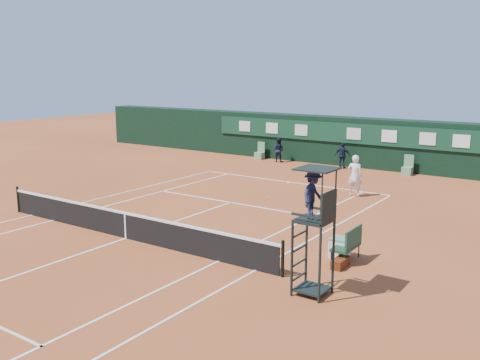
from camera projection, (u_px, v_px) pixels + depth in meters
name	position (u px, v px, depth m)	size (l,w,h in m)	color
ground	(126.00, 238.00, 18.96)	(90.00, 90.00, 0.00)	#AB5228
court_lines	(126.00, 238.00, 18.96)	(11.05, 23.85, 0.01)	white
tennis_net	(126.00, 225.00, 18.86)	(12.90, 0.10, 1.10)	black
back_wall	(344.00, 141.00, 33.78)	(40.00, 1.65, 3.00)	black
linesman_chair_left	(260.00, 154.00, 36.06)	(0.55, 0.50, 1.15)	#619568
linesman_chair_right	(407.00, 169.00, 30.50)	(0.55, 0.50, 1.15)	#5B8B65
umpire_chair	(314.00, 204.00, 13.73)	(0.96, 0.95, 3.42)	black
player_bench	(349.00, 243.00, 16.56)	(0.56, 1.20, 1.10)	#173B25
tennis_bag	(340.00, 263.00, 16.14)	(0.33, 0.76, 0.28)	black
cooler	(340.00, 247.00, 16.97)	(0.57, 0.57, 0.65)	silver
tennis_ball	(267.00, 198.00, 24.84)	(0.07, 0.07, 0.07)	#CAE435
player	(355.00, 176.00, 25.13)	(0.73, 0.48, 1.99)	white
ball_kid_left	(278.00, 150.00, 34.79)	(0.77, 0.60, 1.58)	black
ball_kid_right	(343.00, 155.00, 32.44)	(0.94, 0.39, 1.60)	black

